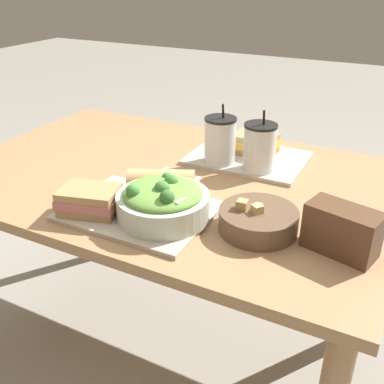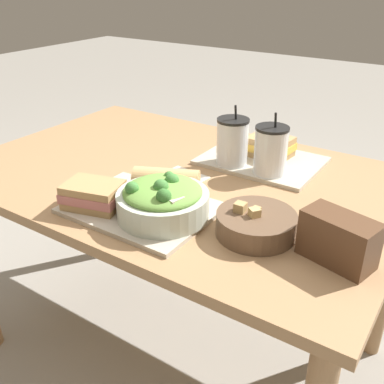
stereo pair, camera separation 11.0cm
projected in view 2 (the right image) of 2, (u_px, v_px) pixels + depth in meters
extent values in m
plane|color=gray|center=(181.00, 345.00, 1.71)|extent=(12.00, 12.00, 0.00)
cube|color=#A37A51|center=(179.00, 177.00, 1.39)|extent=(1.33, 0.88, 0.03)
cylinder|color=#A37A51|center=(122.00, 188.00, 2.14)|extent=(0.06, 0.06, 0.69)
cube|color=#BCB29E|center=(141.00, 208.00, 1.17)|extent=(0.37, 0.28, 0.01)
cube|color=#BCB29E|center=(261.00, 161.00, 1.45)|extent=(0.37, 0.28, 0.01)
cylinder|color=beige|center=(163.00, 204.00, 1.11)|extent=(0.23, 0.23, 0.06)
ellipsoid|color=#6B9E42|center=(163.00, 191.00, 1.09)|extent=(0.19, 0.19, 0.04)
sphere|color=#427F38|center=(169.00, 176.00, 1.13)|extent=(0.03, 0.03, 0.03)
sphere|color=#38702D|center=(164.00, 196.00, 1.03)|extent=(0.04, 0.04, 0.04)
sphere|color=#427F38|center=(132.00, 188.00, 1.06)|extent=(0.03, 0.03, 0.03)
sphere|color=#427F38|center=(161.00, 187.00, 1.07)|extent=(0.04, 0.04, 0.04)
sphere|color=#427F38|center=(172.00, 180.00, 1.10)|extent=(0.04, 0.04, 0.04)
cube|color=beige|center=(164.00, 194.00, 1.06)|extent=(0.05, 0.04, 0.01)
cube|color=beige|center=(173.00, 199.00, 1.04)|extent=(0.05, 0.05, 0.01)
cylinder|color=brown|center=(256.00, 224.00, 1.05)|extent=(0.19, 0.19, 0.05)
cylinder|color=#5B2D19|center=(257.00, 217.00, 1.04)|extent=(0.17, 0.17, 0.01)
cube|color=tan|center=(256.00, 211.00, 1.04)|extent=(0.02, 0.02, 0.02)
cube|color=tan|center=(255.00, 213.00, 1.03)|extent=(0.03, 0.03, 0.02)
cube|color=tan|center=(240.00, 208.00, 1.05)|extent=(0.03, 0.03, 0.03)
cube|color=tan|center=(94.00, 202.00, 1.16)|extent=(0.16, 0.14, 0.02)
cube|color=#C1706B|center=(94.00, 195.00, 1.15)|extent=(0.17, 0.14, 0.02)
cube|color=tan|center=(93.00, 187.00, 1.14)|extent=(0.16, 0.14, 0.02)
cylinder|color=tan|center=(166.00, 181.00, 1.22)|extent=(0.19, 0.14, 0.07)
cylinder|color=beige|center=(198.00, 183.00, 1.20)|extent=(0.03, 0.06, 0.07)
cube|color=tan|center=(269.00, 153.00, 1.47)|extent=(0.14, 0.12, 0.02)
cube|color=#EFB742|center=(270.00, 147.00, 1.46)|extent=(0.15, 0.12, 0.02)
cube|color=tan|center=(270.00, 140.00, 1.45)|extent=(0.14, 0.12, 0.02)
cylinder|color=silver|center=(232.00, 143.00, 1.39)|extent=(0.10, 0.10, 0.14)
cylinder|color=black|center=(232.00, 145.00, 1.39)|extent=(0.09, 0.09, 0.11)
cylinder|color=black|center=(233.00, 120.00, 1.35)|extent=(0.10, 0.10, 0.01)
cylinder|color=black|center=(236.00, 114.00, 1.34)|extent=(0.01, 0.01, 0.05)
cylinder|color=silver|center=(271.00, 152.00, 1.32)|extent=(0.10, 0.10, 0.14)
cylinder|color=maroon|center=(270.00, 154.00, 1.33)|extent=(0.09, 0.09, 0.11)
cylinder|color=black|center=(273.00, 128.00, 1.29)|extent=(0.10, 0.10, 0.01)
cylinder|color=black|center=(276.00, 121.00, 1.28)|extent=(0.01, 0.01, 0.05)
cube|color=brown|center=(338.00, 239.00, 0.95)|extent=(0.17, 0.12, 0.11)
cube|color=silver|center=(184.00, 177.00, 1.35)|extent=(0.14, 0.11, 0.00)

